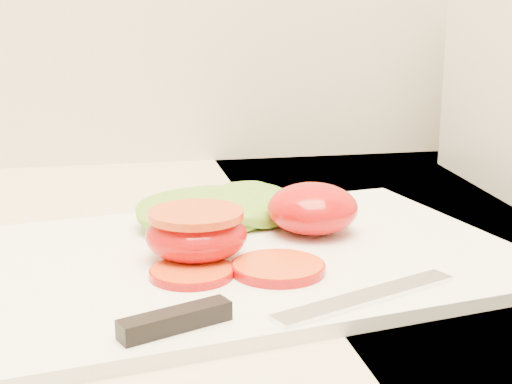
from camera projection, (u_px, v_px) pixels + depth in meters
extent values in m
cube|color=beige|center=(75.00, 259.00, 0.62)|extent=(3.92, 0.65, 0.03)
cube|color=white|center=(259.00, 256.00, 0.56)|extent=(0.44, 0.35, 0.01)
ellipsoid|color=#B5140C|center=(313.00, 208.00, 0.60)|extent=(0.08, 0.08, 0.04)
ellipsoid|color=#B5140C|center=(196.00, 235.00, 0.54)|extent=(0.08, 0.08, 0.04)
cylinder|color=red|center=(196.00, 214.00, 0.53)|extent=(0.07, 0.07, 0.01)
cylinder|color=#D95C20|center=(278.00, 268.00, 0.51)|extent=(0.07, 0.07, 0.01)
cylinder|color=#D95C20|center=(192.00, 272.00, 0.51)|extent=(0.06, 0.06, 0.01)
ellipsoid|color=#65AD2D|center=(207.00, 211.00, 0.63)|extent=(0.15, 0.13, 0.02)
ellipsoid|color=#65AD2D|center=(257.00, 204.00, 0.65)|extent=(0.13, 0.14, 0.03)
cube|color=silver|center=(367.00, 297.00, 0.47)|extent=(0.14, 0.07, 0.00)
cube|color=black|center=(176.00, 320.00, 0.42)|extent=(0.07, 0.04, 0.01)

